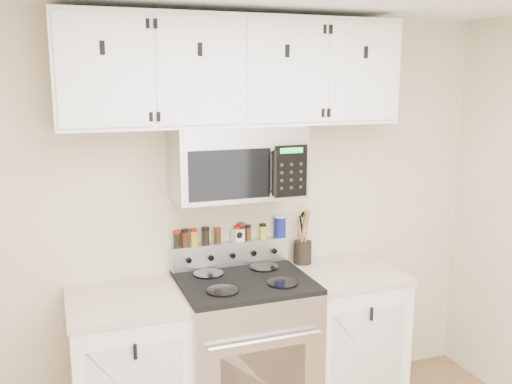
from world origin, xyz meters
TOP-DOWN VIEW (x-y plane):
  - back_wall at (0.00, 1.75)m, footprint 3.50×0.01m
  - range at (0.00, 1.43)m, footprint 0.76×0.65m
  - base_cabinet_left at (-0.69, 1.45)m, footprint 0.64×0.62m
  - base_cabinet_right at (0.69, 1.45)m, footprint 0.64×0.62m
  - microwave at (0.00, 1.55)m, footprint 0.76×0.44m
  - upper_cabinets at (-0.00, 1.58)m, footprint 2.00×0.35m
  - utensil_crock at (0.48, 1.66)m, footprint 0.12×0.12m
  - kitchen_timer at (0.05, 1.71)m, footprint 0.08×0.07m
  - salt_canister at (0.34, 1.71)m, footprint 0.08×0.08m
  - spice_jar_0 at (-0.34, 1.71)m, footprint 0.05×0.05m
  - spice_jar_1 at (-0.29, 1.71)m, footprint 0.05×0.05m
  - spice_jar_2 at (-0.23, 1.71)m, footprint 0.04×0.04m
  - spice_jar_3 at (-0.16, 1.71)m, footprint 0.05×0.05m
  - spice_jar_4 at (-0.08, 1.71)m, footprint 0.04×0.04m
  - spice_jar_5 at (0.05, 1.71)m, footprint 0.04×0.04m
  - spice_jar_6 at (0.07, 1.71)m, footprint 0.04×0.04m
  - spice_jar_7 at (0.12, 1.71)m, footprint 0.04×0.04m
  - spice_jar_8 at (0.22, 1.71)m, footprint 0.04×0.04m

SIDE VIEW (x-z plane):
  - base_cabinet_left at x=-0.69m, z-range 0.00..0.92m
  - base_cabinet_right at x=0.69m, z-range 0.00..0.92m
  - range at x=0.00m, z-range -0.06..1.04m
  - utensil_crock at x=0.48m, z-range 0.83..1.18m
  - kitchen_timer at x=0.05m, z-range 1.10..1.18m
  - spice_jar_4 at x=-0.08m, z-range 1.10..1.20m
  - spice_jar_8 at x=0.22m, z-range 1.10..1.20m
  - spice_jar_5 at x=0.05m, z-range 1.10..1.20m
  - spice_jar_7 at x=0.12m, z-range 1.10..1.20m
  - spice_jar_2 at x=-0.23m, z-range 1.10..1.20m
  - spice_jar_0 at x=-0.34m, z-range 1.10..1.21m
  - spice_jar_1 at x=-0.29m, z-range 1.10..1.21m
  - spice_jar_3 at x=-0.16m, z-range 1.10..1.21m
  - spice_jar_6 at x=0.07m, z-range 1.10..1.22m
  - salt_canister at x=0.34m, z-range 1.10..1.24m
  - back_wall at x=0.00m, z-range 0.00..2.50m
  - microwave at x=0.00m, z-range 1.42..1.84m
  - upper_cabinets at x=0.00m, z-range 1.84..2.46m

